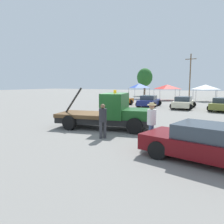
{
  "coord_description": "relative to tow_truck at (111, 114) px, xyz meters",
  "views": [
    {
      "loc": [
        6.74,
        -11.41,
        2.75
      ],
      "look_at": [
        0.5,
        0.0,
        1.05
      ],
      "focal_mm": 35.0,
      "sensor_mm": 36.0,
      "label": 1
    }
  ],
  "objects": [
    {
      "name": "person_near_truck",
      "position": [
        3.26,
        -2.04,
        0.19
      ],
      "size": [
        0.42,
        0.42,
        1.9
      ],
      "rotation": [
        0.0,
        0.0,
        3.17
      ],
      "color": "#475B84",
      "rests_on": "ground"
    },
    {
      "name": "tow_truck",
      "position": [
        0.0,
        0.0,
        0.0
      ],
      "size": [
        6.26,
        3.34,
        2.51
      ],
      "rotation": [
        0.0,
        0.0,
        0.22
      ],
      "color": "black",
      "rests_on": "ground"
    },
    {
      "name": "parked_car_cream",
      "position": [
        1.78,
        13.45,
        -0.28
      ],
      "size": [
        2.45,
        4.45,
        1.34
      ],
      "rotation": [
        0.0,
        0.0,
        1.6
      ],
      "color": "beige",
      "rests_on": "ground"
    },
    {
      "name": "canopy_tent_red",
      "position": [
        -3.05,
        24.95,
        1.28
      ],
      "size": [
        3.51,
        3.51,
        2.58
      ],
      "color": "#9E9EA3",
      "rests_on": "ground"
    },
    {
      "name": "ground_plane",
      "position": [
        -0.36,
        -0.08,
        -0.93
      ],
      "size": [
        160.0,
        160.0,
        0.0
      ],
      "primitive_type": "plane",
      "color": "gray"
    },
    {
      "name": "parked_car_navy",
      "position": [
        -2.26,
        13.57,
        -0.28
      ],
      "size": [
        2.68,
        4.38,
        1.34
      ],
      "rotation": [
        0.0,
        0.0,
        1.66
      ],
      "color": "navy",
      "rests_on": "ground"
    },
    {
      "name": "canopy_tent_blue",
      "position": [
        -8.29,
        25.63,
        1.44
      ],
      "size": [
        2.99,
        2.99,
        2.77
      ],
      "color": "#9E9EA3",
      "rests_on": "ground"
    },
    {
      "name": "parked_car_orange",
      "position": [
        -6.21,
        12.96,
        -0.28
      ],
      "size": [
        2.99,
        4.82,
        1.34
      ],
      "rotation": [
        0.0,
        0.0,
        1.41
      ],
      "color": "orange",
      "rests_on": "ground"
    },
    {
      "name": "tree_right",
      "position": [
        -10.93,
        35.51,
        3.2
      ],
      "size": [
        3.45,
        3.45,
        6.16
      ],
      "color": "brown",
      "rests_on": "ground"
    },
    {
      "name": "person_at_hood",
      "position": [
        0.8,
        -2.25,
        0.07
      ],
      "size": [
        0.39,
        0.39,
        1.74
      ],
      "rotation": [
        0.0,
        0.0,
        2.43
      ],
      "color": "#38383D",
      "rests_on": "ground"
    },
    {
      "name": "utility_pole",
      "position": [
        -1.35,
        36.41,
        3.73
      ],
      "size": [
        2.2,
        0.24,
        8.8
      ],
      "color": "brown",
      "rests_on": "ground"
    },
    {
      "name": "parked_car_olive",
      "position": [
        5.78,
        13.12,
        -0.28
      ],
      "size": [
        2.94,
        4.52,
        1.34
      ],
      "rotation": [
        0.0,
        0.0,
        1.4
      ],
      "color": "olive",
      "rests_on": "ground"
    },
    {
      "name": "canopy_tent_white",
      "position": [
        2.8,
        25.37,
        1.28
      ],
      "size": [
        3.2,
        3.2,
        2.58
      ],
      "color": "#9E9EA3",
      "rests_on": "ground"
    },
    {
      "name": "foreground_car",
      "position": [
        5.96,
        -3.36,
        -0.28
      ],
      "size": [
        5.39,
        2.9,
        1.34
      ],
      "rotation": [
        0.0,
        0.0,
        -0.19
      ],
      "color": "#5B0A0F",
      "rests_on": "ground"
    }
  ]
}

